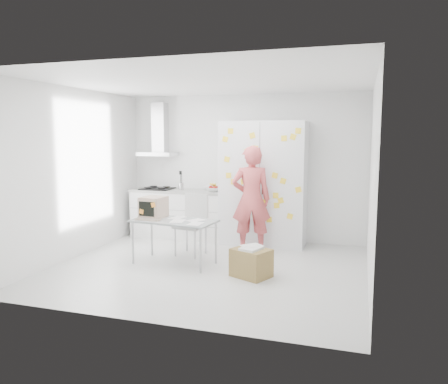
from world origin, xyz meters
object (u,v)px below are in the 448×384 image
(person, at_px, (251,199))
(chair, at_px, (193,220))
(desk, at_px, (161,213))
(cardboard_box, at_px, (251,262))

(person, relative_size, chair, 1.80)
(person, relative_size, desk, 1.36)
(person, xyz_separation_m, desk, (-1.19, -0.99, -0.13))
(desk, distance_m, chair, 0.67)
(person, distance_m, desk, 1.55)
(person, distance_m, cardboard_box, 1.51)
(desk, xyz_separation_m, cardboard_box, (1.52, -0.31, -0.56))
(chair, relative_size, cardboard_box, 1.63)
(chair, height_order, cardboard_box, chair)
(desk, xyz_separation_m, chair, (0.32, 0.55, -0.20))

